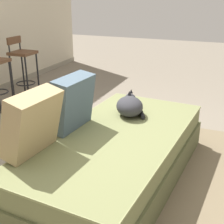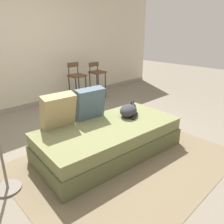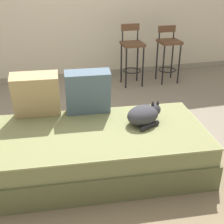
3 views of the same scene
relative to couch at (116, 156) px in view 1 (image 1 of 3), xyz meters
The scene contains 7 objects.
ground_plane 0.45m from the couch, 90.00° to the left, with size 16.00×16.00×0.00m, color slate.
area_rug 0.36m from the couch, 90.00° to the right, with size 2.63×2.05×0.01m, color #75664C.
couch is the anchor object (origin of this frame).
throw_pillow_corner 0.78m from the couch, 140.01° to the left, with size 0.45×0.29×0.45m.
throw_pillow_middle 0.57m from the couch, 92.67° to the left, with size 0.44×0.25×0.44m.
cat 0.53m from the couch, ahead, with size 0.39×0.35×0.20m.
bar_stool_by_doorway 2.62m from the couch, 53.03° to the left, with size 0.32×0.32×0.86m.
Camera 1 is at (-2.09, -1.21, 1.48)m, focal length 50.00 mm.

